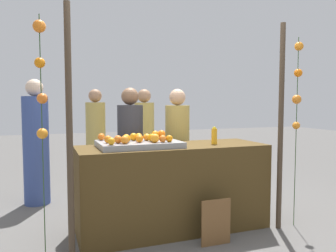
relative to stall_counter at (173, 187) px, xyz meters
name	(u,v)px	position (x,y,z in m)	size (l,w,h in m)	color
ground_plane	(173,228)	(0.00, 0.00, -0.46)	(24.00, 24.00, 0.00)	#565451
stall_counter	(173,187)	(0.00, 0.00, 0.00)	(2.05, 0.71, 0.93)	#4C3819
orange_tray	(139,144)	(-0.38, 0.00, 0.49)	(0.84, 0.57, 0.06)	gray
orange_0	(101,137)	(-0.73, 0.22, 0.56)	(0.08, 0.08, 0.08)	orange
orange_1	(162,134)	(-0.05, 0.23, 0.57)	(0.09, 0.09, 0.09)	orange
orange_2	(163,139)	(-0.18, -0.17, 0.56)	(0.07, 0.07, 0.07)	orange
orange_3	(155,134)	(-0.13, 0.22, 0.56)	(0.08, 0.08, 0.08)	orange
orange_4	(125,140)	(-0.57, -0.16, 0.56)	(0.08, 0.08, 0.08)	orange
orange_5	(139,139)	(-0.41, -0.12, 0.56)	(0.08, 0.08, 0.08)	orange
orange_6	(126,138)	(-0.53, -0.08, 0.57)	(0.09, 0.09, 0.09)	orange
orange_7	(147,137)	(-0.29, 0.01, 0.56)	(0.08, 0.08, 0.08)	orange
orange_8	(108,139)	(-0.71, -0.04, 0.56)	(0.07, 0.07, 0.07)	orange
orange_9	(139,138)	(-0.38, -0.01, 0.56)	(0.07, 0.07, 0.07)	orange
orange_10	(155,138)	(-0.26, -0.17, 0.57)	(0.09, 0.09, 0.09)	orange
orange_11	(139,136)	(-0.35, 0.12, 0.56)	(0.07, 0.07, 0.07)	orange
orange_12	(134,137)	(-0.42, 0.07, 0.56)	(0.08, 0.08, 0.08)	orange
orange_13	(111,141)	(-0.71, -0.21, 0.56)	(0.07, 0.07, 0.07)	orange
orange_14	(118,139)	(-0.62, -0.11, 0.56)	(0.08, 0.08, 0.08)	orange
orange_15	(169,139)	(-0.11, -0.17, 0.56)	(0.07, 0.07, 0.07)	orange
orange_16	(152,138)	(-0.26, -0.08, 0.56)	(0.08, 0.08, 0.08)	orange
juice_bottle	(214,136)	(0.47, -0.07, 0.55)	(0.06, 0.06, 0.19)	#F4A71E
chalkboard_sign	(216,223)	(0.24, -0.54, -0.24)	(0.31, 0.03, 0.47)	brown
vendor_left	(130,156)	(-0.31, 0.65, 0.27)	(0.31, 0.31, 1.57)	#333338
vendor_right	(177,153)	(0.31, 0.65, 0.26)	(0.31, 0.31, 1.56)	tan
crowd_person_0	(96,141)	(-0.50, 2.25, 0.28)	(0.32, 0.32, 1.60)	tan
crowd_person_1	(144,142)	(0.23, 1.88, 0.28)	(0.32, 0.32, 1.60)	tan
crowd_person_2	(36,146)	(-1.41, 1.50, 0.33)	(0.34, 0.34, 1.70)	#384C8C
canopy_post_left	(70,134)	(-1.10, -0.40, 0.66)	(0.06, 0.06, 2.24)	#473828
canopy_post_right	(281,127)	(1.10, -0.40, 0.66)	(0.06, 0.06, 2.24)	#473828
garland_strand_left	(41,77)	(-1.32, -0.43, 1.13)	(0.10, 0.11, 2.10)	#2D4C23
garland_strand_right	(298,86)	(1.32, -0.39, 1.11)	(0.11, 0.10, 2.10)	#2D4C23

